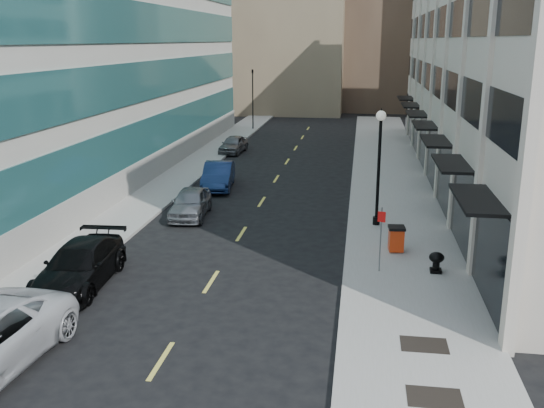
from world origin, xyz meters
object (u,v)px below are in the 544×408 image
(car_silver_sedan, at_px, (190,203))
(urn_planter, at_px, (436,260))
(trash_bin, at_px, (396,238))
(traffic_signal, at_px, (253,73))
(lamppost, at_px, (379,157))
(car_blue_sedan, at_px, (218,176))
(car_black_pickup, at_px, (80,265))
(sign_post, at_px, (381,231))
(car_grey_sedan, at_px, (233,144))

(car_silver_sedan, distance_m, urn_planter, 13.53)
(trash_bin, bearing_deg, car_silver_sedan, 152.40)
(traffic_signal, height_order, lamppost, traffic_signal)
(car_silver_sedan, distance_m, car_blue_sedan, 6.33)
(lamppost, xyz_separation_m, urn_planter, (2.20, -6.11, -2.87))
(lamppost, height_order, urn_planter, lamppost)
(traffic_signal, relative_size, car_silver_sedan, 1.59)
(lamppost, bearing_deg, car_silver_sedan, 176.93)
(car_silver_sedan, xyz_separation_m, urn_planter, (11.80, -6.62, -0.10))
(car_black_pickup, bearing_deg, sign_post, 10.80)
(car_grey_sedan, bearing_deg, car_black_pickup, -85.17)
(sign_post, bearing_deg, car_blue_sedan, 141.62)
(car_grey_sedan, height_order, urn_planter, car_grey_sedan)
(trash_bin, xyz_separation_m, sign_post, (-0.76, -2.44, 1.06))
(car_blue_sedan, height_order, trash_bin, car_blue_sedan)
(traffic_signal, distance_m, car_silver_sedan, 31.96)
(car_black_pickup, xyz_separation_m, car_blue_sedan, (1.58, 15.89, 0.01))
(car_blue_sedan, distance_m, sign_post, 16.31)
(trash_bin, distance_m, lamppost, 4.81)
(car_grey_sedan, bearing_deg, lamppost, -54.69)
(car_grey_sedan, relative_size, trash_bin, 3.69)
(sign_post, relative_size, urn_planter, 3.19)
(traffic_signal, xyz_separation_m, car_silver_sedan, (2.30, -31.49, -4.97))
(car_silver_sedan, relative_size, urn_planter, 5.37)
(car_grey_sedan, xyz_separation_m, sign_post, (11.20, -25.30, 1.11))
(trash_bin, bearing_deg, car_blue_sedan, 129.36)
(traffic_signal, distance_m, car_black_pickup, 41.34)
(lamppost, height_order, sign_post, lamppost)
(sign_post, bearing_deg, car_silver_sedan, 160.11)
(traffic_signal, distance_m, sign_post, 40.30)
(car_silver_sedan, height_order, lamppost, lamppost)
(urn_planter, bearing_deg, car_silver_sedan, 150.70)
(car_blue_sedan, xyz_separation_m, sign_post, (9.60, -13.15, 1.01))
(trash_bin, bearing_deg, urn_planter, -61.87)
(traffic_signal, height_order, car_grey_sedan, traffic_signal)
(car_black_pickup, relative_size, trash_bin, 4.89)
(car_blue_sedan, bearing_deg, car_silver_sedan, -97.13)
(car_black_pickup, height_order, trash_bin, car_black_pickup)
(car_grey_sedan, bearing_deg, urn_planter, -57.12)
(trash_bin, height_order, sign_post, sign_post)
(car_black_pickup, xyz_separation_m, car_grey_sedan, (-0.02, 28.04, -0.09))
(car_grey_sedan, relative_size, lamppost, 0.72)
(car_grey_sedan, distance_m, lamppost, 22.23)
(traffic_signal, height_order, sign_post, traffic_signal)
(trash_bin, bearing_deg, traffic_signal, 104.77)
(lamppost, bearing_deg, car_black_pickup, -141.05)
(traffic_signal, bearing_deg, car_silver_sedan, -85.82)
(car_blue_sedan, distance_m, lamppost, 12.10)
(car_silver_sedan, bearing_deg, car_grey_sedan, 90.40)
(car_blue_sedan, xyz_separation_m, lamppost, (9.60, -6.85, 2.72))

